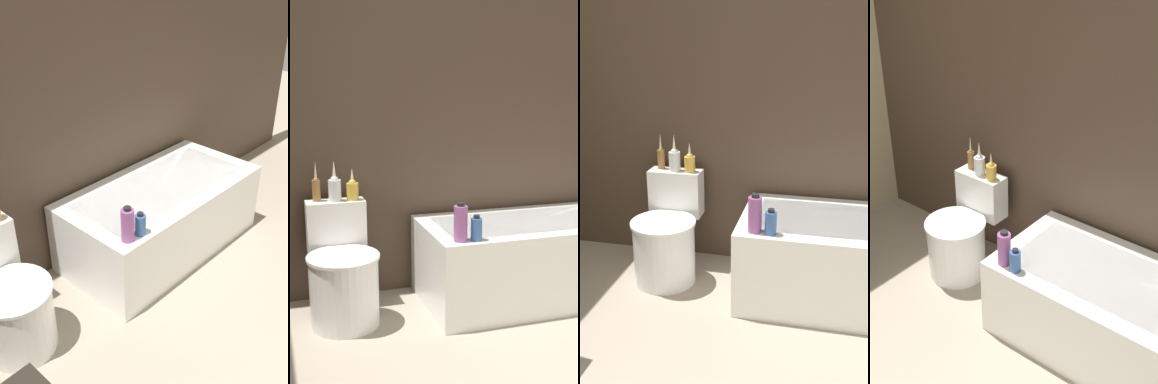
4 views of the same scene
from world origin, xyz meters
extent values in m
cube|color=#423326|center=(0.00, 2.34, 1.30)|extent=(6.40, 0.06, 2.60)
cube|color=white|center=(0.76, 1.92, 0.27)|extent=(1.50, 0.75, 0.54)
cube|color=#B7BCC6|center=(0.76, 1.92, 0.53)|extent=(1.30, 0.55, 0.01)
cylinder|color=white|center=(-0.52, 1.87, 0.21)|extent=(0.41, 0.41, 0.42)
cylinder|color=white|center=(-0.52, 1.87, 0.43)|extent=(0.43, 0.43, 0.02)
cylinder|color=#8C4C8C|center=(0.13, 1.63, 0.64)|extent=(0.08, 0.08, 0.21)
cylinder|color=black|center=(0.13, 1.63, 0.76)|extent=(0.04, 0.04, 0.02)
cylinder|color=#335999|center=(0.23, 1.61, 0.60)|extent=(0.07, 0.07, 0.13)
cylinder|color=black|center=(0.23, 1.61, 0.68)|extent=(0.04, 0.04, 0.02)
camera|label=1|loc=(-1.37, 0.09, 2.13)|focal=42.00mm
camera|label=2|loc=(-0.91, -1.16, 1.48)|focal=50.00mm
camera|label=3|loc=(0.48, -0.71, 1.61)|focal=42.00mm
camera|label=4|loc=(1.77, -0.34, 2.51)|focal=50.00mm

